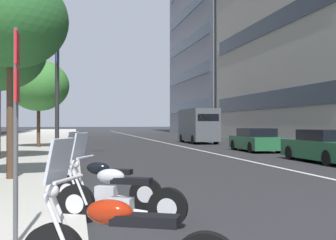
% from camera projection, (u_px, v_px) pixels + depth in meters
% --- Properties ---
extents(sidewalk_right_plaza, '(160.00, 9.29, 0.15)m').
position_uv_depth(sidewalk_right_plaza, '(14.00, 144.00, 32.11)').
color(sidewalk_right_plaza, '#B2ADA3').
rests_on(sidewalk_right_plaza, ground).
extents(lane_centre_stripe, '(110.00, 0.16, 0.01)m').
position_uv_depth(lane_centre_stripe, '(157.00, 141.00, 39.48)').
color(lane_centre_stripe, silver).
rests_on(lane_centre_stripe, ground).
extents(motorcycle_second_in_row, '(1.07, 2.01, 1.47)m').
position_uv_depth(motorcycle_second_in_row, '(118.00, 198.00, 6.91)').
color(motorcycle_second_in_row, black).
rests_on(motorcycle_second_in_row, ground).
extents(motorcycle_mid_row, '(1.06, 2.02, 1.46)m').
position_uv_depth(motorcycle_mid_row, '(104.00, 186.00, 8.27)').
color(motorcycle_mid_row, black).
rests_on(motorcycle_mid_row, ground).
extents(car_lead_in_lane, '(4.61, 1.89, 1.36)m').
position_uv_depth(car_lead_in_lane, '(326.00, 147.00, 18.00)').
color(car_lead_in_lane, '#236038').
rests_on(car_lead_in_lane, ground).
extents(car_mid_block_traffic, '(4.34, 1.91, 1.34)m').
position_uv_depth(car_mid_block_traffic, '(255.00, 140.00, 25.07)').
color(car_mid_block_traffic, '#236038').
rests_on(car_mid_block_traffic, ground).
extents(delivery_van_ahead, '(5.30, 2.12, 2.78)m').
position_uv_depth(delivery_van_ahead, '(198.00, 125.00, 35.34)').
color(delivery_van_ahead, '#4C5156').
rests_on(delivery_van_ahead, ground).
extents(parking_sign_by_curb, '(0.32, 0.06, 2.63)m').
position_uv_depth(parking_sign_by_curb, '(16.00, 109.00, 5.24)').
color(parking_sign_by_curb, '#47494C').
rests_on(parking_sign_by_curb, sidewalk_right_plaza).
extents(street_lamp_with_banners, '(1.26, 2.10, 9.11)m').
position_uv_depth(street_lamp_with_banners, '(63.00, 35.00, 18.86)').
color(street_lamp_with_banners, '#232326').
rests_on(street_lamp_with_banners, sidewalk_right_plaza).
extents(street_tree_by_lamp_post, '(3.03, 3.03, 5.52)m').
position_uv_depth(street_tree_by_lamp_post, '(11.00, 21.00, 11.57)').
color(street_tree_by_lamp_post, '#473323').
rests_on(street_tree_by_lamp_post, sidewalk_right_plaza).
extents(street_tree_far_plaza, '(3.77, 3.77, 5.45)m').
position_uv_depth(street_tree_far_plaza, '(39.00, 86.00, 27.10)').
color(street_tree_far_plaza, '#473323').
rests_on(street_tree_far_plaza, sidewalk_right_plaza).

